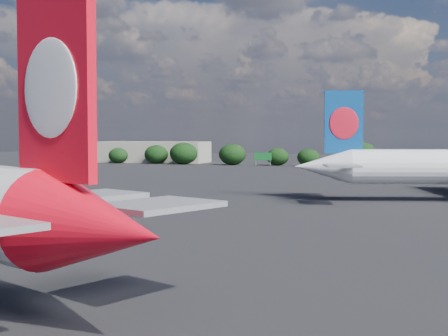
# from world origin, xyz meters

# --- Properties ---
(ground) EXTENTS (500.00, 500.00, 0.00)m
(ground) POSITION_xyz_m (0.00, 60.00, 0.00)
(ground) COLOR black
(ground) RESTS_ON ground
(terminal_building) EXTENTS (42.00, 16.00, 8.00)m
(terminal_building) POSITION_xyz_m (-65.00, 192.00, 4.00)
(terminal_building) COLOR gray
(terminal_building) RESTS_ON ground
(highway_sign) EXTENTS (6.00, 0.30, 4.50)m
(highway_sign) POSITION_xyz_m (-18.00, 176.00, 3.13)
(highway_sign) COLOR #146828
(highway_sign) RESTS_ON ground
(billboard_yellow) EXTENTS (5.00, 0.30, 5.50)m
(billboard_yellow) POSITION_xyz_m (12.00, 182.00, 3.87)
(billboard_yellow) COLOR yellow
(billboard_yellow) RESTS_ON ground
(horizon_treeline) EXTENTS (206.86, 13.12, 9.03)m
(horizon_treeline) POSITION_xyz_m (16.20, 179.08, 3.95)
(horizon_treeline) COLOR black
(horizon_treeline) RESTS_ON ground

